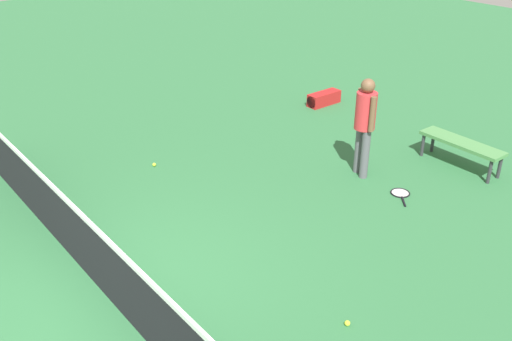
% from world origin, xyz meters
% --- Properties ---
extents(ground_plane, '(40.00, 40.00, 0.00)m').
position_xyz_m(ground_plane, '(0.00, 0.00, 0.00)').
color(ground_plane, '#2D6B3D').
extents(court_net, '(10.09, 0.09, 1.07)m').
position_xyz_m(court_net, '(0.00, 0.00, 0.50)').
color(court_net, '#4C4C51').
rests_on(court_net, ground_plane).
extents(player_near_side, '(0.52, 0.44, 1.70)m').
position_xyz_m(player_near_side, '(0.25, -4.79, 1.01)').
color(player_near_side, '#595960').
rests_on(player_near_side, ground_plane).
extents(tennis_racket_near_player, '(0.55, 0.51, 0.03)m').
position_xyz_m(tennis_racket_near_player, '(-0.63, -4.77, 0.01)').
color(tennis_racket_near_player, black).
rests_on(tennis_racket_near_player, ground_plane).
extents(tennis_ball_near_player, '(0.07, 0.07, 0.07)m').
position_xyz_m(tennis_ball_near_player, '(2.74, -2.21, 0.03)').
color(tennis_ball_near_player, '#C6E033').
rests_on(tennis_ball_near_player, ground_plane).
extents(tennis_ball_midcourt, '(0.07, 0.07, 0.07)m').
position_xyz_m(tennis_ball_midcourt, '(-2.15, -1.88, 0.03)').
color(tennis_ball_midcourt, '#C6E033').
rests_on(tennis_ball_midcourt, ground_plane).
extents(courtside_bench, '(1.51, 0.43, 0.48)m').
position_xyz_m(courtside_bench, '(-0.63, -6.36, 0.42)').
color(courtside_bench, '#4C8C4C').
rests_on(courtside_bench, ground_plane).
extents(equipment_bag, '(0.28, 0.80, 0.28)m').
position_xyz_m(equipment_bag, '(3.04, -6.69, 0.14)').
color(equipment_bag, '#B21E1E').
rests_on(equipment_bag, ground_plane).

